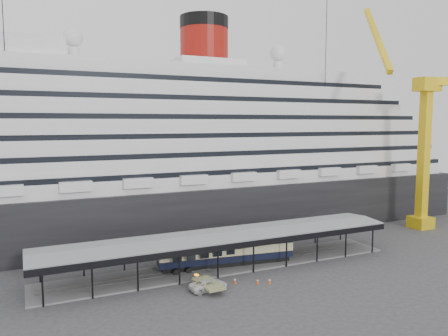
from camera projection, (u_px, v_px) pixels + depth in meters
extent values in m
plane|color=#333335|center=(239.00, 277.00, 62.72)|extent=(200.00, 200.00, 0.00)
cube|color=black|center=(170.00, 205.00, 91.04)|extent=(130.00, 30.00, 10.00)
cylinder|color=maroon|center=(204.00, 49.00, 91.01)|extent=(10.00, 10.00, 9.00)
cylinder|color=black|center=(204.00, 23.00, 90.46)|extent=(10.10, 10.10, 2.50)
sphere|color=silver|center=(73.00, 37.00, 80.05)|extent=(3.60, 3.60, 3.60)
sphere|color=silver|center=(278.00, 53.00, 98.55)|extent=(3.60, 3.60, 3.60)
cube|color=slate|center=(224.00, 266.00, 67.21)|extent=(56.00, 8.00, 0.24)
cube|color=slate|center=(226.00, 266.00, 66.54)|extent=(54.00, 0.08, 0.10)
cube|color=slate|center=(222.00, 263.00, 67.84)|extent=(54.00, 0.08, 0.10)
cube|color=black|center=(237.00, 246.00, 62.70)|extent=(56.00, 0.18, 0.90)
cube|color=black|center=(212.00, 232.00, 70.81)|extent=(56.00, 0.18, 0.90)
cube|color=slate|center=(224.00, 234.00, 66.68)|extent=(56.00, 9.00, 0.24)
cylinder|color=black|center=(8.00, 113.00, 67.57)|extent=(0.12, 0.12, 47.21)
cube|color=yellow|center=(421.00, 222.00, 91.78)|extent=(4.00, 4.00, 2.40)
cube|color=yellow|center=(424.00, 155.00, 90.30)|extent=(1.80, 1.80, 26.00)
cube|color=yellow|center=(427.00, 85.00, 88.79)|extent=(5.00, 3.20, 2.80)
cube|color=yellow|center=(377.00, 38.00, 88.70)|extent=(11.42, 18.78, 16.80)
cube|color=yellow|center=(445.00, 81.00, 88.42)|extent=(6.00, 4.39, 1.60)
cylinder|color=black|center=(324.00, 115.00, 91.21)|extent=(0.12, 0.12, 47.21)
imported|color=silver|center=(209.00, 285.00, 57.70)|extent=(5.39, 2.82, 1.45)
cube|color=black|center=(227.00, 263.00, 67.34)|extent=(20.37, 4.93, 0.67)
cube|color=black|center=(227.00, 257.00, 67.25)|extent=(21.37, 5.44, 1.06)
cube|color=beige|center=(227.00, 250.00, 67.13)|extent=(21.38, 5.48, 1.25)
cube|color=black|center=(227.00, 245.00, 67.05)|extent=(21.37, 5.44, 0.39)
cube|color=red|center=(235.00, 283.00, 60.32)|extent=(0.53, 0.53, 0.03)
cone|color=red|center=(235.00, 280.00, 60.28)|extent=(0.44, 0.44, 0.78)
cylinder|color=white|center=(235.00, 280.00, 60.27)|extent=(0.25, 0.25, 0.15)
cube|color=#D64C0B|center=(269.00, 283.00, 60.17)|extent=(0.53, 0.53, 0.03)
cone|color=#D64C0B|center=(270.00, 281.00, 60.13)|extent=(0.45, 0.45, 0.78)
cylinder|color=white|center=(270.00, 280.00, 60.12)|extent=(0.25, 0.25, 0.15)
cube|color=#F9440D|center=(258.00, 284.00, 60.06)|extent=(0.51, 0.51, 0.03)
cone|color=#F9440D|center=(258.00, 281.00, 60.02)|extent=(0.43, 0.43, 0.75)
cylinder|color=white|center=(258.00, 281.00, 60.01)|extent=(0.24, 0.24, 0.14)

